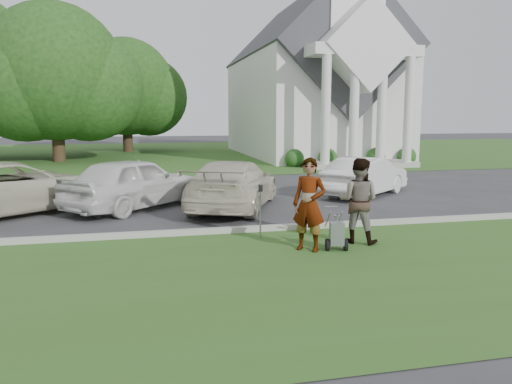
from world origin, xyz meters
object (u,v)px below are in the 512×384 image
object	(u,v)px
striping_cart	(337,234)
tree_left	(54,79)
person_right	(358,201)
car_b	(134,183)
church	(312,72)
car_a	(12,187)
car_d	(366,176)
person_left	(309,205)
parking_meter_near	(260,204)
tree_back	(126,92)
car_c	(233,184)

from	to	relation	value
striping_cart	tree_left	bearing A→B (deg)	122.56
person_right	car_b	xyz separation A→B (m)	(-4.99, 5.47, -0.15)
church	person_right	distance (m)	25.65
church	person_right	bearing A→B (deg)	-106.58
car_a	car_b	distance (m)	3.51
person_right	car_b	world-z (taller)	person_right
car_a	car_b	xyz separation A→B (m)	(3.51, -0.02, 0.03)
car_b	car_a	bearing A→B (deg)	44.61
car_a	car_b	world-z (taller)	car_b
striping_cart	car_d	size ratio (longest dim) A/B	0.23
church	tree_left	world-z (taller)	church
person_left	car_d	distance (m)	8.03
parking_meter_near	tree_left	bearing A→B (deg)	109.44
church	person_left	world-z (taller)	church
church	parking_meter_near	xyz separation A→B (m)	(-9.22, -23.19, -5.12)
tree_left	car_d	size ratio (longest dim) A/B	2.51
tree_back	striping_cart	bearing A→B (deg)	-80.79
car_c	person_right	bearing A→B (deg)	135.91
tree_back	person_right	size ratio (longest dim) A/B	5.00
church	tree_left	distance (m)	17.07
tree_left	car_d	distance (m)	21.61
person_left	car_d	world-z (taller)	person_left
parking_meter_near	car_b	bearing A→B (deg)	123.02
striping_cart	person_left	size ratio (longest dim) A/B	0.48
tree_back	person_right	world-z (taller)	tree_back
car_d	tree_left	bearing A→B (deg)	-1.41
striping_cart	person_right	bearing A→B (deg)	48.28
person_right	car_c	bearing A→B (deg)	-31.86
person_right	parking_meter_near	world-z (taller)	person_right
striping_cart	car_a	bearing A→B (deg)	153.63
car_d	tree_back	bearing A→B (deg)	-19.28
person_left	parking_meter_near	xyz separation A→B (m)	(-0.74, 1.33, -0.18)
tree_back	car_d	xyz separation A→B (m)	(8.97, -24.71, -4.03)
tree_left	car_b	size ratio (longest dim) A/B	2.23
church	car_a	distance (m)	24.89
church	car_d	bearing A→B (deg)	-102.75
car_c	person_left	bearing A→B (deg)	120.97
tree_left	tree_back	size ratio (longest dim) A/B	1.11
car_a	church	bearing A→B (deg)	-79.38
church	person_left	size ratio (longest dim) A/B	12.11
car_c	car_d	bearing A→B (deg)	-140.57
tree_left	parking_meter_near	size ratio (longest dim) A/B	8.20
person_left	person_right	xyz separation A→B (m)	(1.30, 0.40, -0.03)
person_left	car_c	bearing A→B (deg)	136.92
car_b	parking_meter_near	bearing A→B (deg)	167.97
car_b	tree_left	bearing A→B (deg)	-29.61
tree_left	person_left	xyz separation A→B (m)	(8.53, -23.39, -4.12)
church	car_c	xyz separation A→B (m)	(-9.17, -19.31, -5.18)
car_a	car_d	size ratio (longest dim) A/B	1.32
church	tree_back	size ratio (longest dim) A/B	2.51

